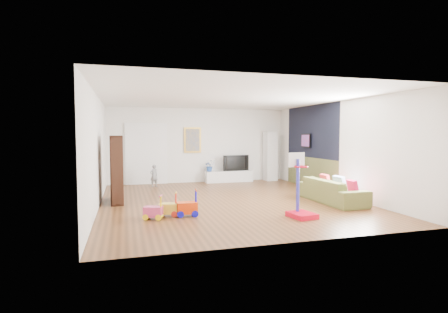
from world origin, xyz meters
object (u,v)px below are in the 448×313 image
object	(u,v)px
bookshelf	(117,169)
sofa	(332,191)
media_console	(229,176)
basketball_hoop	(302,185)

from	to	relation	value
bookshelf	sofa	world-z (taller)	bookshelf
media_console	sofa	size ratio (longest dim) A/B	0.85
basketball_hoop	sofa	bearing A→B (deg)	30.54
bookshelf	basketball_hoop	world-z (taller)	bookshelf
bookshelf	sofa	bearing A→B (deg)	-17.59
bookshelf	sofa	distance (m)	5.62
bookshelf	sofa	size ratio (longest dim) A/B	0.84
media_console	sofa	distance (m)	4.66
media_console	basketball_hoop	xyz separation A→B (m)	(-0.09, -5.73, 0.48)
media_console	bookshelf	bearing A→B (deg)	-143.34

